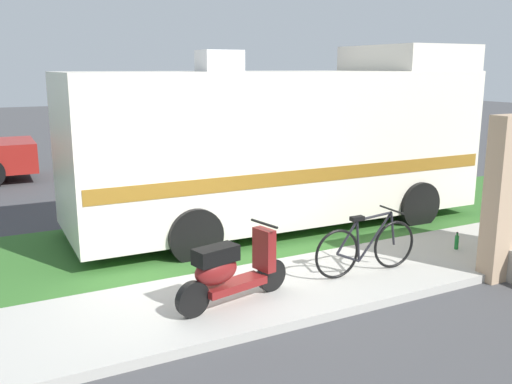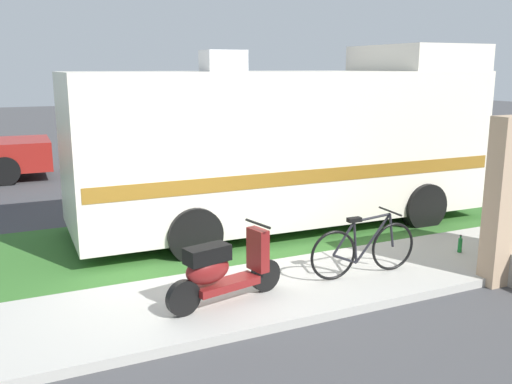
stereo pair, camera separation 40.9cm
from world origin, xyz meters
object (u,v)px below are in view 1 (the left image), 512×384
Objects in this scene: motorhome_rv at (283,142)px; scooter at (230,270)px; bicycle at (366,247)px; bottle_green at (457,242)px.

scooter is at bearing -129.76° from motorhome_rv.
scooter reaches higher than bicycle.
bottle_green is at bearing 4.76° from bicycle.
motorhome_rv is at bearing 50.24° from scooter.
scooter is at bearing -177.84° from bicycle.
bicycle is at bearing -175.24° from bottle_green.
bicycle is (2.21, 0.08, -0.06)m from scooter.
motorhome_rv reaches higher than bottle_green.
motorhome_rv is at bearing 82.89° from bicycle.
bottle_green is at bearing 3.40° from scooter.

